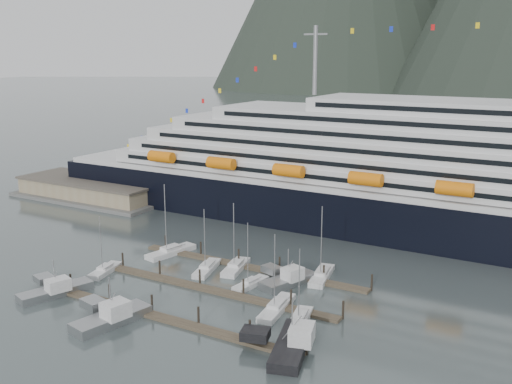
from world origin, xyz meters
TOP-DOWN VIEW (x-y plane):
  - ground at (0.00, 0.00)m, footprint 1600.00×1600.00m
  - cruise_ship at (30.03, 54.94)m, footprint 210.00×30.40m
  - warehouse at (-72.00, 42.00)m, footprint 46.00×20.00m
  - dock_near at (-4.93, -9.95)m, footprint 48.18×2.28m
  - dock_mid at (-4.93, 3.05)m, footprint 48.18×2.28m
  - dock_far at (-4.93, 16.05)m, footprint 48.18×2.28m
  - sailboat_a at (-27.00, 0.36)m, footprint 4.19×8.75m
  - sailboat_b at (-11.13, 10.78)m, footprint 4.98×10.06m
  - sailboat_c at (-0.16, 8.46)m, footprint 3.20×8.31m
  - sailboat_d at (8.72, 1.65)m, footprint 4.03×11.32m
  - sailboat_e at (-22.90, 14.89)m, footprint 5.11×11.73m
  - sailboat_f at (-6.70, 13.94)m, footprint 4.89×10.02m
  - sailboat_g at (9.15, 18.16)m, footprint 4.81×11.12m
  - sailboat_h at (13.77, -0.33)m, footprint 4.43×8.96m
  - trawler_a at (-26.94, -11.57)m, footprint 10.09×12.93m
  - trawler_b at (-11.01, -14.97)m, footprint 10.16×13.11m
  - trawler_d at (16.53, -8.85)m, footprint 11.16×14.28m
  - trawler_e at (5.03, 12.54)m, footprint 9.52×11.73m

SIDE VIEW (x-z plane):
  - ground at x=0.00m, z-range 0.00..0.00m
  - dock_near at x=-4.93m, z-range -1.29..1.91m
  - dock_mid at x=-4.93m, z-range -1.29..1.91m
  - dock_far at x=-4.93m, z-range -1.29..1.91m
  - sailboat_c at x=-0.16m, z-range -5.68..6.47m
  - sailboat_a at x=-27.00m, z-range -5.36..6.17m
  - sailboat_b at x=-11.13m, z-range -5.95..6.77m
  - sailboat_h at x=13.77m, z-range -5.84..6.66m
  - sailboat_d at x=8.72m, z-range -6.34..7.17m
  - sailboat_g at x=9.15m, z-range -6.73..7.58m
  - sailboat_f at x=-6.70m, z-range -6.45..7.32m
  - sailboat_e at x=-22.90m, z-range -7.24..8.13m
  - trawler_a at x=-26.94m, z-range -2.54..4.31m
  - trawler_e at x=5.03m, z-range -2.71..4.54m
  - trawler_d at x=16.53m, z-range -3.10..5.10m
  - trawler_b at x=-11.01m, z-range -3.10..5.10m
  - warehouse at x=-72.00m, z-range -0.65..5.15m
  - cruise_ship at x=30.03m, z-range -13.11..37.19m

